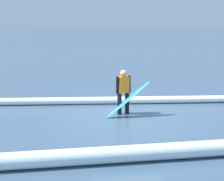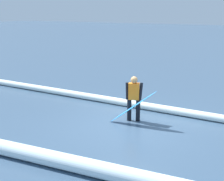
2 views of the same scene
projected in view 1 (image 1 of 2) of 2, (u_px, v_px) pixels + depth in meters
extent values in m
plane|color=#385069|center=(126.00, 118.00, 10.53)|extent=(129.60, 129.60, 0.00)
cylinder|color=black|center=(127.00, 103.00, 11.01)|extent=(0.14, 0.14, 0.71)
cylinder|color=black|center=(119.00, 104.00, 10.89)|extent=(0.14, 0.14, 0.71)
cube|color=orange|center=(123.00, 85.00, 10.81)|extent=(0.39, 0.30, 0.53)
sphere|color=tan|center=(123.00, 73.00, 10.73)|extent=(0.22, 0.22, 0.22)
cylinder|color=black|center=(129.00, 84.00, 10.90)|extent=(0.09, 0.20, 0.56)
cylinder|color=black|center=(117.00, 85.00, 10.73)|extent=(0.09, 0.13, 0.56)
ellipsoid|color=#268CE5|center=(128.00, 99.00, 10.60)|extent=(1.49, 0.48, 1.15)
ellipsoid|color=blue|center=(128.00, 99.00, 10.60)|extent=(1.18, 0.28, 0.93)
cylinder|color=white|center=(177.00, 100.00, 12.33)|extent=(25.87, 1.33, 0.26)
cylinder|color=white|center=(109.00, 155.00, 7.34)|extent=(25.85, 1.96, 0.37)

